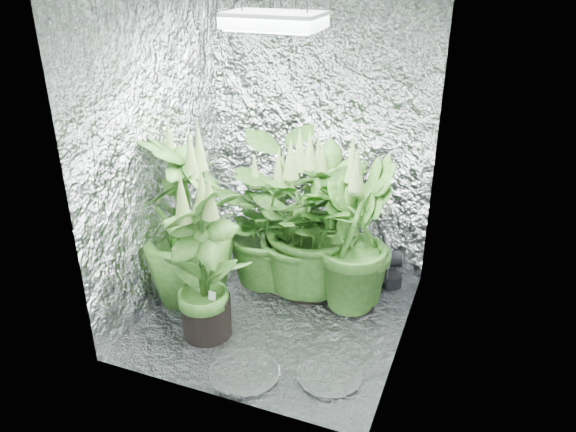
% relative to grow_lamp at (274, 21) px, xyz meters
% --- Properties ---
extents(ground, '(1.60, 1.60, 0.00)m').
position_rel_grow_lamp_xyz_m(ground, '(0.00, 0.00, -1.83)').
color(ground, silver).
rests_on(ground, ground).
extents(walls, '(1.62, 1.62, 2.00)m').
position_rel_grow_lamp_xyz_m(walls, '(0.00, 0.00, -0.83)').
color(walls, silver).
rests_on(walls, ground).
extents(grow_lamp, '(0.50, 0.30, 0.22)m').
position_rel_grow_lamp_xyz_m(grow_lamp, '(0.00, 0.00, 0.00)').
color(grow_lamp, gray).
rests_on(grow_lamp, ceiling).
extents(plant_a, '(0.92, 0.92, 0.98)m').
position_rel_grow_lamp_xyz_m(plant_a, '(-0.18, 0.34, -1.36)').
color(plant_a, black).
rests_on(plant_a, ground).
extents(plant_b, '(0.68, 0.68, 1.04)m').
position_rel_grow_lamp_xyz_m(plant_b, '(0.16, 0.64, -1.35)').
color(plant_b, black).
rests_on(plant_b, ground).
extents(plant_c, '(0.61, 0.61, 1.10)m').
position_rel_grow_lamp_xyz_m(plant_c, '(0.43, 0.29, -1.32)').
color(plant_c, black).
rests_on(plant_c, ground).
extents(plant_d, '(0.87, 0.87, 1.22)m').
position_rel_grow_lamp_xyz_m(plant_d, '(-0.61, -0.04, -1.26)').
color(plant_d, black).
rests_on(plant_d, ground).
extents(plant_e, '(1.26, 1.26, 1.16)m').
position_rel_grow_lamp_xyz_m(plant_e, '(0.08, 0.32, -1.28)').
color(plant_e, black).
rests_on(plant_e, ground).
extents(plant_f, '(0.68, 0.68, 1.08)m').
position_rel_grow_lamp_xyz_m(plant_f, '(-0.32, -0.34, -1.33)').
color(plant_f, black).
rests_on(plant_f, ground).
extents(circulation_fan, '(0.20, 0.32, 0.38)m').
position_rel_grow_lamp_xyz_m(circulation_fan, '(0.59, 0.61, -1.66)').
color(circulation_fan, black).
rests_on(circulation_fan, ground).
extents(plant_label, '(0.05, 0.02, 0.07)m').
position_rel_grow_lamp_xyz_m(plant_label, '(-0.26, -0.37, -1.53)').
color(plant_label, white).
rests_on(plant_label, plant_f).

